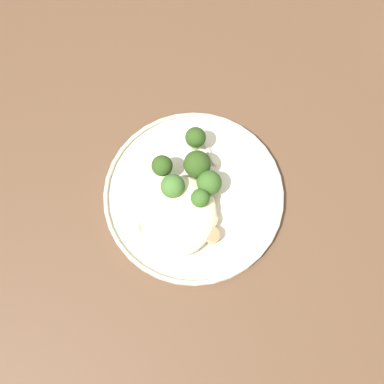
% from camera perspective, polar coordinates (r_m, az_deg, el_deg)
% --- Properties ---
extents(ground, '(6.00, 6.00, 0.00)m').
position_cam_1_polar(ground, '(1.48, -0.32, -10.22)').
color(ground, '#665B51').
extents(wooden_dining_table, '(1.40, 1.00, 0.74)m').
position_cam_1_polar(wooden_dining_table, '(0.83, -0.57, -4.00)').
color(wooden_dining_table, brown).
rests_on(wooden_dining_table, ground).
extents(dinner_plate, '(0.29, 0.29, 0.02)m').
position_cam_1_polar(dinner_plate, '(0.75, -0.00, -0.27)').
color(dinner_plate, beige).
rests_on(dinner_plate, wooden_dining_table).
extents(noodle_bed, '(0.13, 0.12, 0.03)m').
position_cam_1_polar(noodle_bed, '(0.72, -1.66, -2.97)').
color(noodle_bed, beige).
rests_on(noodle_bed, dinner_plate).
extents(seared_scallop_center_golden, '(0.03, 0.03, 0.02)m').
position_cam_1_polar(seared_scallop_center_golden, '(0.72, 2.47, -5.30)').
color(seared_scallop_center_golden, '#DBB77A').
rests_on(seared_scallop_center_golden, dinner_plate).
extents(seared_scallop_left_edge, '(0.03, 0.03, 0.02)m').
position_cam_1_polar(seared_scallop_left_edge, '(0.73, 1.79, -3.46)').
color(seared_scallop_left_edge, beige).
rests_on(seared_scallop_left_edge, dinner_plate).
extents(seared_scallop_rear_pale, '(0.03, 0.03, 0.01)m').
position_cam_1_polar(seared_scallop_rear_pale, '(0.74, -2.56, -0.93)').
color(seared_scallop_rear_pale, '#E5C689').
rests_on(seared_scallop_rear_pale, dinner_plate).
extents(seared_scallop_on_noodles, '(0.03, 0.03, 0.02)m').
position_cam_1_polar(seared_scallop_on_noodles, '(0.72, -3.51, -4.87)').
color(seared_scallop_on_noodles, '#DBB77A').
rests_on(seared_scallop_on_noodles, dinner_plate).
extents(seared_scallop_half_hidden, '(0.03, 0.03, 0.02)m').
position_cam_1_polar(seared_scallop_half_hidden, '(0.74, 0.36, -0.67)').
color(seared_scallop_half_hidden, '#E5C689').
rests_on(seared_scallop_half_hidden, dinner_plate).
extents(seared_scallop_tiny_bay, '(0.03, 0.03, 0.01)m').
position_cam_1_polar(seared_scallop_tiny_bay, '(0.73, -1.27, -3.72)').
color(seared_scallop_tiny_bay, '#E5C689').
rests_on(seared_scallop_tiny_bay, dinner_plate).
extents(seared_scallop_right_edge, '(0.03, 0.03, 0.02)m').
position_cam_1_polar(seared_scallop_right_edge, '(0.73, -5.55, -4.39)').
color(seared_scallop_right_edge, '#E5C689').
rests_on(seared_scallop_right_edge, dinner_plate).
extents(broccoli_floret_beside_noodles, '(0.03, 0.03, 0.05)m').
position_cam_1_polar(broccoli_floret_beside_noodles, '(0.73, -3.67, 3.18)').
color(broccoli_floret_beside_noodles, '#7A994C').
rests_on(broccoli_floret_beside_noodles, dinner_plate).
extents(broccoli_floret_center_pile, '(0.04, 0.04, 0.05)m').
position_cam_1_polar(broccoli_floret_center_pile, '(0.73, 0.64, 3.42)').
color(broccoli_floret_center_pile, '#89A356').
rests_on(broccoli_floret_center_pile, dinner_plate).
extents(broccoli_floret_rear_charred, '(0.03, 0.03, 0.05)m').
position_cam_1_polar(broccoli_floret_rear_charred, '(0.75, 0.43, 6.60)').
color(broccoli_floret_rear_charred, '#89A356').
rests_on(broccoli_floret_rear_charred, dinner_plate).
extents(broccoli_floret_near_rim, '(0.03, 0.03, 0.05)m').
position_cam_1_polar(broccoli_floret_near_rim, '(0.71, 1.01, -0.82)').
color(broccoli_floret_near_rim, '#7A994C').
rests_on(broccoli_floret_near_rim, dinner_plate).
extents(broccoli_floret_small_sprig, '(0.04, 0.04, 0.05)m').
position_cam_1_polar(broccoli_floret_small_sprig, '(0.73, 2.11, 1.09)').
color(broccoli_floret_small_sprig, '#89A356').
rests_on(broccoli_floret_small_sprig, dinner_plate).
extents(broccoli_floret_split_head, '(0.04, 0.04, 0.05)m').
position_cam_1_polar(broccoli_floret_split_head, '(0.72, -2.35, 0.68)').
color(broccoli_floret_split_head, '#89A356').
rests_on(broccoli_floret_split_head, dinner_plate).
extents(onion_sliver_pale_crescent, '(0.03, 0.03, 0.00)m').
position_cam_1_polar(onion_sliver_pale_crescent, '(0.76, 0.66, 3.54)').
color(onion_sliver_pale_crescent, silver).
rests_on(onion_sliver_pale_crescent, dinner_plate).
extents(onion_sliver_curled_piece, '(0.04, 0.04, 0.00)m').
position_cam_1_polar(onion_sliver_curled_piece, '(0.75, -0.62, 0.75)').
color(onion_sliver_curled_piece, silver).
rests_on(onion_sliver_curled_piece, dinner_plate).
extents(onion_sliver_short_strip, '(0.04, 0.04, 0.00)m').
position_cam_1_polar(onion_sliver_short_strip, '(0.77, 1.97, 5.16)').
color(onion_sliver_short_strip, silver).
rests_on(onion_sliver_short_strip, dinner_plate).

